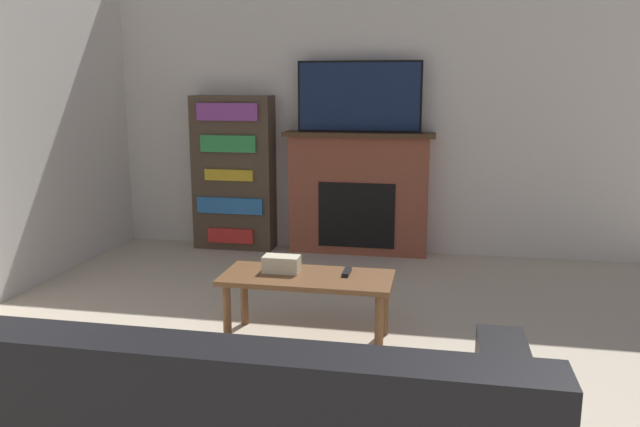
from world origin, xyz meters
TOP-DOWN VIEW (x-y plane):
  - wall_back at (0.00, 4.75)m, footprint 5.64×0.06m
  - fireplace at (-0.02, 4.61)m, footprint 1.35×0.28m
  - tv at (-0.02, 4.59)m, footprint 1.10×0.03m
  - coffee_table at (-0.05, 2.56)m, footprint 1.02×0.45m
  - tissue_box at (-0.21, 2.60)m, footprint 0.22×0.12m
  - remote_control at (0.18, 2.63)m, footprint 0.04×0.15m
  - bookshelf at (-1.19, 4.59)m, footprint 0.75×0.29m

SIDE VIEW (x-z plane):
  - coffee_table at x=-0.05m, z-range 0.14..0.55m
  - remote_control at x=0.18m, z-range 0.41..0.43m
  - tissue_box at x=-0.21m, z-range 0.41..0.51m
  - fireplace at x=-0.02m, z-range 0.00..1.11m
  - bookshelf at x=-1.19m, z-range 0.00..1.43m
  - wall_back at x=0.00m, z-range 0.00..2.70m
  - tv at x=-0.02m, z-range 1.11..1.73m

